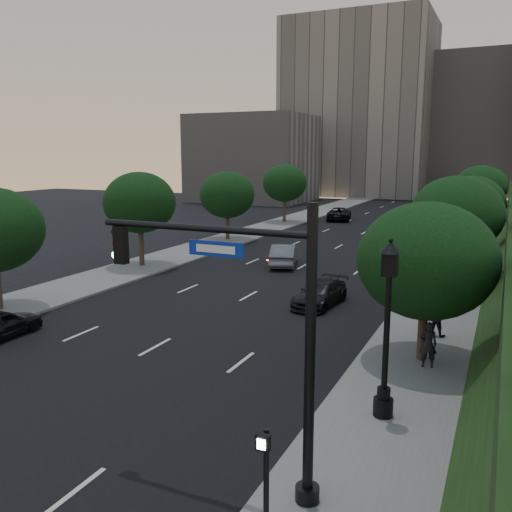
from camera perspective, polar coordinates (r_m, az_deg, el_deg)
The scene contains 26 objects.
ground at distance 19.76m, azimuth -19.20°, elevation -13.69°, with size 160.00×160.00×0.00m, color black.
road_surface at distance 45.31m, azimuth 7.99°, elevation 0.58°, with size 16.00×140.00×0.02m, color black.
sidewalk_right at distance 43.51m, azimuth 21.01°, elevation -0.38°, with size 4.50×140.00×0.15m, color slate.
sidewalk_left at distance 49.19m, azimuth -3.50°, elevation 1.55°, with size 4.50×140.00×0.15m, color slate.
office_block_left at distance 108.39m, azimuth 10.82°, elevation 14.89°, with size 26.00×20.00×32.00m, color gray.
office_block_mid at distance 115.02m, azimuth 21.98°, elevation 12.57°, with size 22.00×18.00×26.00m, color gray.
office_block_filler at distance 91.38m, azimuth -0.30°, elevation 10.22°, with size 18.00×16.00×14.00m, color gray.
tree_right_a at distance 21.24m, azimuth 17.53°, elevation -0.48°, with size 5.20×5.20×6.24m.
tree_right_b at distance 32.99m, azimuth 20.35°, elevation 4.10°, with size 5.20×5.20×6.74m.
tree_right_c at distance 45.95m, azimuth 21.68°, elevation 5.11°, with size 5.20×5.20×6.24m.
tree_right_d at distance 59.86m, azimuth 22.54°, elevation 6.69°, with size 5.20×5.20×6.74m.
tree_right_e at distance 74.85m, azimuth 23.06°, elevation 6.94°, with size 5.20×5.20×6.24m.
tree_left_b at distance 38.60m, azimuth -12.15°, elevation 5.51°, with size 5.00×5.00×6.71m.
tree_left_c at distance 49.60m, azimuth -3.05°, elevation 6.44°, with size 5.00×5.00×6.34m.
tree_left_d at distance 62.27m, azimuth 3.03°, elevation 7.68°, with size 5.00×5.00×6.71m.
traffic_signal_mast at distance 12.40m, azimuth 0.87°, elevation -9.62°, with size 5.68×0.56×7.00m.
street_lamp at distance 16.61m, azimuth 13.56°, elevation -8.34°, with size 0.64×0.64×5.62m.
pedestrian_signal at distance 11.93m, azimuth 0.98°, elevation -21.83°, with size 0.30×0.33×2.50m.
sedan_near_left at distance 26.24m, azimuth -25.37°, elevation -6.51°, with size 1.55×3.84×1.31m, color black.
sedan_mid_left at distance 38.83m, azimuth 2.97°, elevation 0.13°, with size 1.68×4.81×1.58m, color slate.
sedan_far_left at distance 65.68m, azimuth 8.75°, elevation 4.41°, with size 2.61×5.65×1.57m, color black.
sedan_near_right at distance 28.97m, azimuth 6.75°, elevation -3.95°, with size 1.80×4.43×1.29m, color black.
sedan_far_right at distance 50.21m, azimuth 17.50°, elevation 1.93°, with size 1.55×3.84×1.31m, color #585A5F.
pedestrian_a at distance 21.26m, azimuth 17.67°, elevation -8.87°, with size 0.64×0.42×1.74m, color black.
pedestrian_b at distance 24.96m, azimuth 18.53°, elevation -6.01°, with size 0.84×0.65×1.72m, color black.
pedestrian_c at distance 28.31m, azimuth 18.22°, elevation -4.18°, with size 0.91×0.38×1.56m, color black.
Camera 1 is at (12.85, -12.70, 8.01)m, focal length 38.00 mm.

